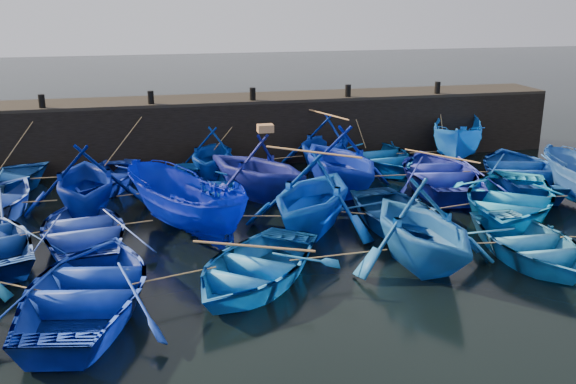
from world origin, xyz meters
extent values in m
plane|color=black|center=(0.00, 0.00, 0.00)|extent=(120.00, 120.00, 0.00)
cube|color=black|center=(0.00, 10.50, 1.25)|extent=(26.00, 2.50, 2.50)
cube|color=black|center=(0.00, 10.50, 2.56)|extent=(26.00, 2.50, 0.12)
cylinder|color=black|center=(-8.00, 9.60, 2.87)|extent=(0.24, 0.24, 0.50)
cylinder|color=black|center=(-4.00, 9.60, 2.87)|extent=(0.24, 0.24, 0.50)
cylinder|color=black|center=(0.00, 9.60, 2.87)|extent=(0.24, 0.24, 0.50)
cylinder|color=black|center=(4.00, 9.60, 2.87)|extent=(0.24, 0.24, 0.50)
cylinder|color=black|center=(8.00, 9.60, 2.87)|extent=(0.24, 0.24, 0.50)
imported|color=#1732B8|center=(-5.87, 7.18, 0.46)|extent=(4.40, 5.20, 0.92)
imported|color=#002990|center=(-1.90, 7.80, 0.97)|extent=(3.97, 4.34, 1.94)
imported|color=#0526AA|center=(2.65, 8.23, 1.08)|extent=(5.29, 5.42, 2.17)
imported|color=navy|center=(4.64, 7.76, 0.55)|extent=(4.30, 5.65, 1.10)
imported|color=blue|center=(8.16, 7.72, 1.01)|extent=(4.18, 5.56, 2.03)
imported|color=#00147C|center=(-6.23, 4.43, 1.18)|extent=(4.18, 4.76, 2.36)
imported|color=#0743AF|center=(-2.76, 4.73, 0.57)|extent=(4.47, 5.89, 1.15)
imported|color=navy|center=(-0.68, 4.96, 1.14)|extent=(5.60, 5.73, 2.29)
imported|color=#071FB5|center=(2.25, 4.87, 1.25)|extent=(4.84, 5.37, 2.49)
imported|color=#1A2597|center=(5.95, 4.70, 0.58)|extent=(4.84, 6.13, 1.15)
imported|color=navy|center=(8.98, 4.31, 0.59)|extent=(5.49, 6.56, 1.17)
imported|color=blue|center=(-6.13, 1.71, 0.50)|extent=(4.11, 5.27, 1.00)
imported|color=#00109F|center=(-3.35, 1.87, 0.94)|extent=(4.18, 5.10, 1.89)
imported|color=#043BB4|center=(0.32, 1.41, 1.19)|extent=(5.80, 5.95, 2.39)
imported|color=navy|center=(2.88, 0.98, 0.49)|extent=(3.68, 4.92, 0.98)
imported|color=#0B68BD|center=(6.66, 1.33, 0.59)|extent=(6.64, 7.01, 1.18)
imported|color=#0B29A1|center=(-5.71, -2.29, 0.56)|extent=(4.87, 6.08, 1.13)
imported|color=blue|center=(-1.98, -1.77, 0.49)|extent=(5.51, 5.75, 0.97)
imported|color=#1152A7|center=(2.37, -1.65, 1.15)|extent=(4.22, 4.76, 2.30)
imported|color=#2169AB|center=(5.39, -1.85, 0.48)|extent=(3.45, 4.70, 0.95)
cube|color=#956941|center=(-0.38, 4.96, 2.42)|extent=(0.52, 0.39, 0.26)
cylinder|color=tan|center=(-7.74, 7.19, 0.55)|extent=(1.92, 0.06, 0.04)
cylinder|color=tan|center=(-3.89, 7.49, 0.55)|extent=(2.18, 0.66, 0.04)
cylinder|color=tan|center=(0.37, 8.02, 0.55)|extent=(2.75, 0.46, 0.04)
cylinder|color=tan|center=(3.64, 7.99, 0.55)|extent=(0.22, 0.49, 0.04)
cylinder|color=tan|center=(6.40, 7.74, 0.55)|extent=(1.73, 0.07, 0.04)
cylinder|color=tan|center=(-7.79, 4.43, 0.55)|extent=(1.32, 0.05, 0.04)
cylinder|color=tan|center=(-4.49, 4.58, 0.55)|extent=(1.67, 0.34, 0.04)
cylinder|color=tan|center=(-1.72, 4.85, 0.55)|extent=(0.31, 0.26, 0.04)
cylinder|color=tan|center=(0.79, 4.92, 0.55)|extent=(1.13, 0.13, 0.04)
cylinder|color=tan|center=(4.10, 4.79, 0.55)|extent=(1.91, 0.21, 0.04)
cylinder|color=tan|center=(7.47, 4.51, 0.55)|extent=(1.24, 0.42, 0.04)
cylinder|color=tan|center=(-7.39, 1.57, 0.55)|extent=(0.73, 0.31, 0.04)
cylinder|color=tan|center=(-4.74, 1.79, 0.55)|extent=(0.98, 0.20, 0.04)
cylinder|color=tan|center=(-1.52, 1.64, 0.55)|extent=(1.88, 0.50, 0.04)
cylinder|color=tan|center=(1.60, 1.19, 0.55)|extent=(0.78, 0.46, 0.04)
cylinder|color=tan|center=(4.77, 1.16, 0.55)|extent=(1.99, 0.39, 0.04)
cylinder|color=tan|center=(8.14, 1.31, 0.55)|extent=(1.16, 0.07, 0.04)
cylinder|color=tan|center=(-7.42, -1.72, 0.55)|extent=(1.65, 1.17, 0.04)
cylinder|color=tan|center=(-3.84, -2.03, 0.55)|extent=(1.94, 0.55, 0.04)
cylinder|color=tan|center=(0.20, -1.71, 0.55)|extent=(2.55, 0.16, 0.04)
cylinder|color=tan|center=(3.88, -1.75, 0.55)|extent=(1.22, 0.24, 0.04)
cylinder|color=tan|center=(-8.80, 8.95, 1.58)|extent=(1.64, 1.14, 2.09)
cylinder|color=tan|center=(-4.94, 8.94, 1.58)|extent=(1.91, 1.16, 2.10)
cylinder|color=tan|center=(-0.95, 9.25, 1.58)|extent=(1.94, 0.54, 2.09)
cylinder|color=tan|center=(3.32, 9.46, 1.58)|extent=(1.39, 0.11, 2.09)
cylinder|color=tan|center=(4.32, 9.23, 1.58)|extent=(0.68, 0.59, 2.08)
cylinder|color=tan|center=(8.08, 9.21, 1.58)|extent=(0.21, 0.62, 2.08)
cylinder|color=#99724C|center=(2.65, 8.23, 2.20)|extent=(1.08, 2.84, 0.06)
cylinder|color=#99724C|center=(5.95, 4.70, 1.18)|extent=(1.77, 2.49, 0.06)
cylinder|color=#99724C|center=(0.32, 1.41, 2.42)|extent=(2.34, 1.97, 0.06)
cylinder|color=#99724C|center=(-1.98, -1.77, 1.00)|extent=(2.74, 1.32, 0.06)
camera|label=1|loc=(-4.30, -15.73, 6.76)|focal=40.00mm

